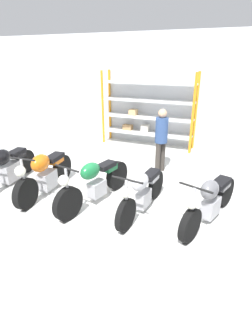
% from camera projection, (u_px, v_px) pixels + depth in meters
% --- Properties ---
extents(ground_plane, '(30.00, 30.00, 0.00)m').
position_uv_depth(ground_plane, '(118.00, 206.00, 5.37)').
color(ground_plane, silver).
extents(back_wall, '(30.00, 0.08, 3.60)m').
position_uv_depth(back_wall, '(175.00, 92.00, 8.51)').
color(back_wall, silver).
rests_on(back_wall, ground_plane).
extents(shelving_rack, '(3.15, 0.63, 2.44)m').
position_uv_depth(shelving_rack, '(147.00, 110.00, 8.74)').
color(shelving_rack, orange).
rests_on(shelving_rack, ground_plane).
extents(motorcycle_black, '(0.63, 2.03, 1.01)m').
position_uv_depth(motorcycle_black, '(7.00, 167.00, 6.22)').
color(motorcycle_black, black).
rests_on(motorcycle_black, ground_plane).
extents(motorcycle_orange, '(0.56, 2.05, 1.06)m').
position_uv_depth(motorcycle_orange, '(45.00, 173.00, 5.75)').
color(motorcycle_orange, black).
rests_on(motorcycle_orange, ground_plane).
extents(motorcycle_green, '(0.71, 2.17, 1.04)m').
position_uv_depth(motorcycle_green, '(94.00, 182.00, 5.34)').
color(motorcycle_green, black).
rests_on(motorcycle_green, ground_plane).
extents(motorcycle_silver, '(0.58, 1.96, 0.97)m').
position_uv_depth(motorcycle_silver, '(142.00, 191.00, 5.01)').
color(motorcycle_silver, black).
rests_on(motorcycle_silver, ground_plane).
extents(motorcycle_grey, '(0.87, 2.05, 0.99)m').
position_uv_depth(motorcycle_grey, '(210.00, 200.00, 4.70)').
color(motorcycle_grey, black).
rests_on(motorcycle_grey, ground_plane).
extents(person_browsing, '(0.43, 0.43, 1.66)m').
position_uv_depth(person_browsing, '(161.00, 136.00, 6.68)').
color(person_browsing, '#38332D').
rests_on(person_browsing, ground_plane).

